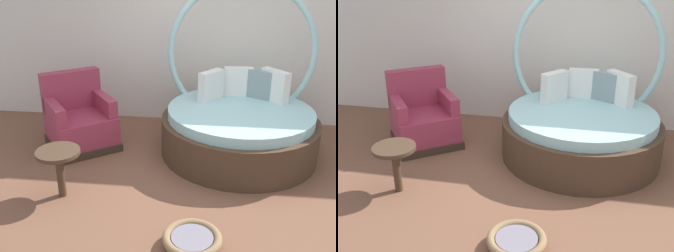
{
  "view_description": "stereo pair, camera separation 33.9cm",
  "coord_description": "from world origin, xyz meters",
  "views": [
    {
      "loc": [
        0.03,
        -3.62,
        2.27
      ],
      "look_at": [
        -0.44,
        0.36,
        0.55
      ],
      "focal_mm": 41.9,
      "sensor_mm": 36.0,
      "label": 1
    },
    {
      "loc": [
        0.37,
        -3.57,
        2.27
      ],
      "look_at": [
        -0.44,
        0.36,
        0.55
      ],
      "focal_mm": 41.9,
      "sensor_mm": 36.0,
      "label": 2
    }
  ],
  "objects": [
    {
      "name": "red_armchair",
      "position": [
        -1.65,
        0.88,
        0.33
      ],
      "size": [
        1.12,
        1.12,
        0.94
      ],
      "color": "#38281E",
      "rests_on": "ground_plane"
    },
    {
      "name": "ground_plane",
      "position": [
        0.0,
        0.0,
        -0.01
      ],
      "size": [
        8.0,
        8.0,
        0.02
      ],
      "primitive_type": "cube",
      "color": "brown"
    },
    {
      "name": "round_daybed",
      "position": [
        0.38,
        0.97,
        0.4
      ],
      "size": [
        1.92,
        1.92,
        2.09
      ],
      "color": "#473323",
      "rests_on": "ground_plane"
    },
    {
      "name": "pet_basket",
      "position": [
        -0.08,
        -0.95,
        0.07
      ],
      "size": [
        0.51,
        0.51,
        0.13
      ],
      "color": "#8E704C",
      "rests_on": "ground_plane"
    },
    {
      "name": "back_wall",
      "position": [
        0.0,
        2.0,
        1.55
      ],
      "size": [
        8.0,
        0.12,
        3.11
      ],
      "primitive_type": "cube",
      "color": "silver",
      "rests_on": "ground_plane"
    },
    {
      "name": "side_table",
      "position": [
        -1.46,
        -0.31,
        0.43
      ],
      "size": [
        0.44,
        0.44,
        0.52
      ],
      "color": "#473323",
      "rests_on": "ground_plane"
    }
  ]
}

